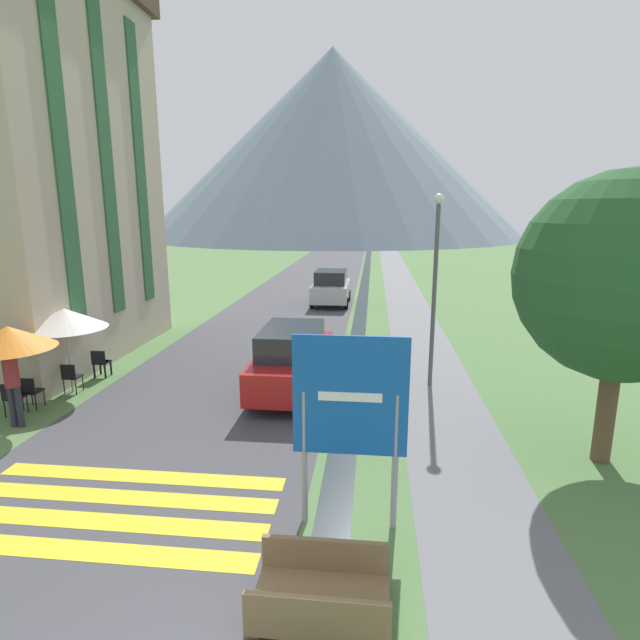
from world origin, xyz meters
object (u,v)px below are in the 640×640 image
object	(u,v)px
footbridge	(321,596)
cafe_umbrella_front_orange	(9,338)
parked_car_far	(331,287)
cafe_chair_near_right	(30,390)
cafe_chair_far_right	(100,361)
person_standing_terrace	(12,382)
parked_car_near	(293,358)
person_seated_far	(33,376)
tree_by_path	(624,277)
cafe_chair_far_left	(101,361)
cafe_chair_middle	(71,375)
hotel_building	(24,147)
road_sign	(350,410)
streetlamp	(435,276)
cafe_umbrella_middle_white	(65,319)
cafe_chair_near_left	(12,396)

from	to	relation	value
footbridge	cafe_umbrella_front_orange	xyz separation A→B (m)	(-7.67, 4.89, 1.85)
parked_car_far	cafe_chair_near_right	bearing A→B (deg)	-112.74
cafe_chair_far_right	person_standing_terrace	bearing A→B (deg)	-75.37
cafe_chair_near_right	parked_car_near	bearing A→B (deg)	-8.22
footbridge	person_seated_far	bearing A→B (deg)	142.75
parked_car_far	tree_by_path	xyz separation A→B (m)	(6.82, -16.19, 2.79)
cafe_umbrella_front_orange	tree_by_path	distance (m)	12.96
cafe_chair_far_right	cafe_chair_far_left	bearing A→B (deg)	76.43
person_seated_far	tree_by_path	world-z (taller)	tree_by_path
cafe_chair_far_right	cafe_umbrella_front_orange	xyz separation A→B (m)	(-0.19, -3.27, 1.56)
cafe_chair_far_left	cafe_chair_far_right	xyz separation A→B (m)	(-0.02, -0.03, 0.00)
person_standing_terrace	parked_car_far	bearing A→B (deg)	69.67
cafe_chair_middle	person_seated_far	bearing A→B (deg)	-147.10
hotel_building	tree_by_path	distance (m)	17.11
road_sign	parked_car_near	size ratio (longest dim) A/B	0.69
hotel_building	cafe_chair_near_right	distance (m)	8.29
person_standing_terrace	person_seated_far	world-z (taller)	person_standing_terrace
cafe_umbrella_front_orange	tree_by_path	size ratio (longest dim) A/B	0.41
parked_car_near	cafe_chair_near_right	xyz separation A→B (m)	(-6.32, -2.07, -0.40)
parked_car_near	streetlamp	bearing A→B (deg)	12.41
cafe_chair_middle	cafe_chair_far_right	bearing A→B (deg)	79.89
cafe_umbrella_middle_white	person_seated_far	distance (m)	1.68
parked_car_far	cafe_chair_far_left	world-z (taller)	parked_car_far
cafe_chair_middle	cafe_chair_near_left	distance (m)	1.68
cafe_chair_near_left	person_seated_far	size ratio (longest dim) A/B	0.70
cafe_umbrella_front_orange	person_standing_terrace	size ratio (longest dim) A/B	1.26
tree_by_path	footbridge	bearing A→B (deg)	-139.29
hotel_building	cafe_chair_near_left	distance (m)	8.51
cafe_chair_near_right	person_standing_terrace	bearing A→B (deg)	-96.62
road_sign	cafe_chair_near_left	bearing A→B (deg)	157.68
hotel_building	tree_by_path	bearing A→B (deg)	-20.30
cafe_chair_far_right	person_standing_terrace	world-z (taller)	person_standing_terrace
hotel_building	cafe_umbrella_middle_white	bearing A→B (deg)	-48.38
streetlamp	parked_car_far	bearing A→B (deg)	107.86
parked_car_far	cafe_umbrella_middle_white	xyz separation A→B (m)	(-5.99, -13.69, 1.16)
cafe_chair_far_left	cafe_umbrella_middle_white	xyz separation A→B (m)	(-0.16, -1.23, 1.56)
road_sign	person_standing_terrace	bearing A→B (deg)	159.84
person_standing_terrace	streetlamp	distance (m)	10.76
parked_car_far	streetlamp	distance (m)	12.87
parked_car_far	cafe_chair_near_right	distance (m)	16.25
cafe_chair_middle	hotel_building	bearing A→B (deg)	124.54
cafe_umbrella_front_orange	footbridge	bearing A→B (deg)	-32.51
cafe_chair_near_left	cafe_chair_middle	bearing A→B (deg)	52.26
road_sign	cafe_chair_near_left	size ratio (longest dim) A/B	3.67
footbridge	hotel_building	bearing A→B (deg)	135.84
streetlamp	cafe_chair_near_right	bearing A→B (deg)	-163.97
cafe_umbrella_front_orange	cafe_umbrella_middle_white	size ratio (longest dim) A/B	1.00
hotel_building	cafe_chair_middle	bearing A→B (deg)	-48.84
road_sign	cafe_umbrella_middle_white	size ratio (longest dim) A/B	1.33
streetlamp	person_seated_far	bearing A→B (deg)	-167.53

